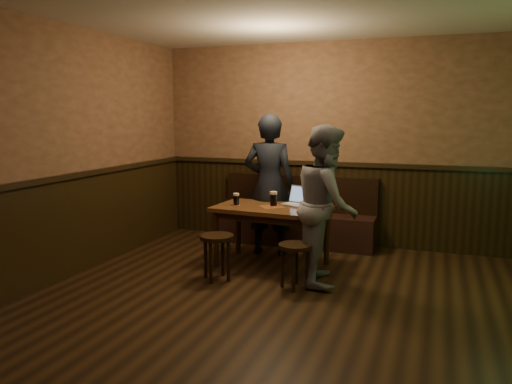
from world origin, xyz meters
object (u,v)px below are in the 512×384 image
object	(u,v)px
bench	(296,222)
stool_right	(295,253)
pint_right	(309,204)
person_grey	(327,205)
stool_left	(217,244)
pint_mid	(274,199)
pub_table	(272,215)
laptop	(297,200)
pint_left	(236,199)
person_suit	(269,185)

from	to	relation	value
bench	stool_right	size ratio (longest dim) A/B	4.62
pint_right	person_grey	bearing A→B (deg)	-44.53
stool_left	pint_mid	world-z (taller)	pint_mid
pub_table	stool_right	size ratio (longest dim) A/B	2.93
bench	pub_table	size ratio (longest dim) A/B	1.58
pint_mid	person_grey	size ratio (longest dim) A/B	0.10
stool_left	person_grey	distance (m)	1.28
bench	laptop	distance (m)	1.03
pint_left	pint_right	size ratio (longest dim) A/B	0.95
bench	person_grey	bearing A→B (deg)	-63.01
pint_mid	laptop	distance (m)	0.30
pint_left	laptop	world-z (taller)	laptop
stool_right	pint_mid	bearing A→B (deg)	123.36
person_suit	pint_right	bearing A→B (deg)	135.76
stool_right	pint_left	size ratio (longest dim) A/B	3.18
person_suit	person_grey	xyz separation A→B (m)	(0.93, -0.81, -0.06)
pub_table	laptop	size ratio (longest dim) A/B	3.51
pub_table	pint_right	bearing A→B (deg)	-6.78
pub_table	pint_right	xyz separation A→B (m)	(0.47, -0.08, 0.17)
stool_left	laptop	world-z (taller)	laptop
stool_left	stool_right	world-z (taller)	stool_left
stool_right	pint_mid	size ratio (longest dim) A/B	2.67
stool_right	person_suit	xyz separation A→B (m)	(-0.67, 1.14, 0.53)
stool_left	pint_mid	bearing A→B (deg)	62.20
stool_left	pint_left	xyz separation A→B (m)	(-0.03, 0.65, 0.39)
pint_mid	pint_right	bearing A→B (deg)	-16.81
stool_left	pint_left	distance (m)	0.76
bench	pub_table	world-z (taller)	bench
stool_left	pint_left	bearing A→B (deg)	93.02
pub_table	person_suit	size ratio (longest dim) A/B	0.76
stool_right	laptop	world-z (taller)	laptop
stool_right	person_suit	world-z (taller)	person_suit
stool_right	laptop	distance (m)	1.01
person_grey	pint_left	bearing A→B (deg)	62.75
laptop	bench	bearing A→B (deg)	128.74
pub_table	pint_left	world-z (taller)	pint_left
stool_left	pint_left	world-z (taller)	pint_left
stool_right	person_grey	bearing A→B (deg)	52.82
person_suit	person_grey	world-z (taller)	person_suit
pint_left	laptop	size ratio (longest dim) A/B	0.38
stool_right	person_suit	bearing A→B (deg)	120.58
pub_table	person_grey	bearing A→B (deg)	-21.73
bench	person_grey	size ratio (longest dim) A/B	1.29
bench	pint_right	size ratio (longest dim) A/B	13.95
pub_table	stool_right	world-z (taller)	pub_table
bench	stool_left	xyz separation A→B (m)	(-0.40, -1.81, 0.09)
person_suit	person_grey	size ratio (longest dim) A/B	1.07
stool_right	person_grey	world-z (taller)	person_grey
pub_table	pint_mid	world-z (taller)	pint_mid
laptop	person_suit	bearing A→B (deg)	173.52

